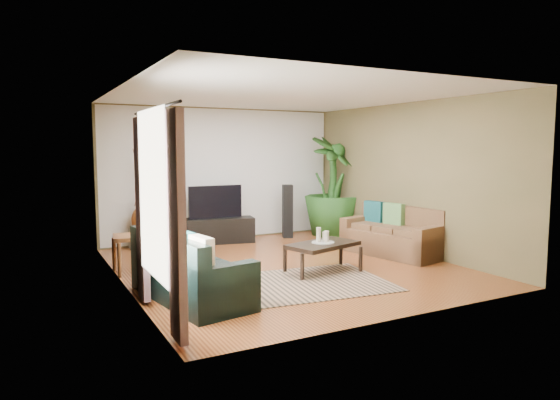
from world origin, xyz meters
TOP-DOWN VIEW (x-y plane):
  - floor at (0.00, 0.00)m, footprint 5.50×5.50m
  - ceiling at (0.00, 0.00)m, footprint 5.50×5.50m
  - wall_back at (0.00, 2.75)m, footprint 5.00×0.00m
  - wall_front at (0.00, -2.75)m, footprint 5.00×0.00m
  - wall_left at (-2.50, 0.00)m, footprint 0.00×5.50m
  - wall_right at (2.50, 0.00)m, footprint 0.00×5.50m
  - backwall_panel at (0.00, 2.74)m, footprint 4.90×0.00m
  - window_pane at (-2.48, -1.60)m, footprint 0.00×1.80m
  - curtain_near at (-2.43, -2.35)m, footprint 0.08×0.35m
  - curtain_far at (-2.43, -0.85)m, footprint 0.08×0.35m
  - curtain_rod at (-2.43, -1.60)m, footprint 0.03×1.90m
  - sofa_left at (-1.88, -0.98)m, footprint 1.12×2.00m
  - sofa_right at (2.07, -0.11)m, footprint 1.16×1.90m
  - area_rug at (-0.29, -1.03)m, footprint 2.55×1.94m
  - coffee_table at (0.32, -0.60)m, footprint 1.23×0.89m
  - candle_tray at (0.32, -0.60)m, footprint 0.34×0.34m
  - candle_tall at (0.26, -0.57)m, footprint 0.07×0.07m
  - candle_mid at (0.36, -0.64)m, footprint 0.07×0.07m
  - candle_short at (0.39, -0.54)m, footprint 0.07×0.07m
  - tv_stand at (-0.30, 2.38)m, footprint 1.56×0.73m
  - television at (-0.30, 2.40)m, footprint 1.10×0.06m
  - speaker_left at (-1.35, 2.46)m, footprint 0.24×0.26m
  - speaker_right at (1.25, 2.25)m, footprint 0.26×0.28m
  - potted_plant at (2.25, 2.06)m, footprint 1.62×1.62m
  - plant_pot at (2.25, 2.06)m, footprint 0.39×0.39m
  - pedestal at (-1.74, 2.50)m, footprint 0.42×0.42m
  - vase at (-1.74, 2.50)m, footprint 0.34×0.34m
  - side_table at (-2.25, 0.75)m, footprint 0.61×0.61m

SIDE VIEW (x-z plane):
  - floor at x=0.00m, z-range 0.00..0.00m
  - area_rug at x=-0.29m, z-range 0.00..0.01m
  - plant_pot at x=2.25m, z-range 0.00..0.31m
  - pedestal at x=-1.74m, z-range 0.00..0.38m
  - coffee_table at x=0.32m, z-range 0.00..0.45m
  - tv_stand at x=-0.30m, z-range 0.00..0.50m
  - side_table at x=-2.25m, z-range 0.00..0.57m
  - sofa_left at x=-1.88m, z-range 0.00..0.85m
  - sofa_right at x=2.07m, z-range 0.00..0.85m
  - candle_tray at x=0.32m, z-range 0.45..0.47m
  - candle_short at x=0.39m, z-range 0.47..0.61m
  - vase at x=-1.74m, z-range 0.31..0.79m
  - candle_mid at x=0.36m, z-range 0.47..0.64m
  - speaker_left at x=-1.35m, z-range 0.00..1.12m
  - speaker_right at x=1.25m, z-range 0.00..1.12m
  - candle_tall at x=0.26m, z-range 0.47..0.69m
  - television at x=-0.30m, z-range 0.50..1.15m
  - potted_plant at x=2.25m, z-range 0.00..2.13m
  - curtain_near at x=-2.43m, z-range 0.05..2.25m
  - curtain_far at x=-2.43m, z-range 0.05..2.25m
  - wall_left at x=-2.50m, z-range -1.40..4.10m
  - wall_right at x=2.50m, z-range -1.40..4.10m
  - wall_back at x=0.00m, z-range -1.15..3.85m
  - wall_front at x=0.00m, z-range -1.15..3.85m
  - backwall_panel at x=0.00m, z-range -1.10..3.80m
  - window_pane at x=-2.48m, z-range 0.50..2.30m
  - curtain_rod at x=-2.43m, z-range 2.28..2.31m
  - ceiling at x=0.00m, z-range 2.70..2.70m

